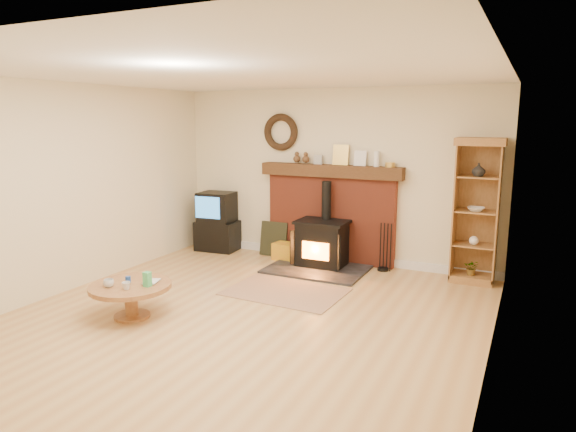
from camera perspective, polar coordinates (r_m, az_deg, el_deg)
The scene contains 11 objects.
ground at distance 5.70m, azimuth -5.31°, elevation -11.49°, with size 5.50×5.50×0.00m, color tan.
room_shell at distance 5.39m, azimuth -5.27°, elevation 6.05°, with size 5.02×5.52×2.61m.
chimney_breast at distance 7.80m, azimuth 4.73°, elevation 0.73°, with size 2.20×0.22×1.78m.
wood_stove at distance 7.53m, azimuth 3.71°, elevation -3.24°, with size 1.40×1.00×1.26m.
area_rug at distance 6.55m, azimuth -0.29°, elevation -8.41°, with size 1.44×0.99×0.01m, color brown.
tv_unit at distance 8.56m, azimuth -7.88°, elevation -0.73°, with size 0.70×0.52×0.97m.
curio_cabinet at distance 7.19m, azimuth 20.20°, elevation 0.53°, with size 0.62×0.44×1.92m.
firelog_box at distance 7.94m, azimuth -0.06°, elevation -4.00°, with size 0.42×0.27×0.27m, color #DCE907.
leaning_painting at distance 8.17m, azimuth -1.62°, elevation -2.56°, with size 0.46×0.03×0.55m, color black.
fire_tools at distance 7.52m, azimuth 10.62°, elevation -4.85°, with size 0.19×0.16×0.70m.
coffee_table at distance 5.92m, azimuth -17.10°, elevation -7.90°, with size 0.89×0.89×0.54m.
Camera 1 is at (2.75, -4.51, 2.15)m, focal length 32.00 mm.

